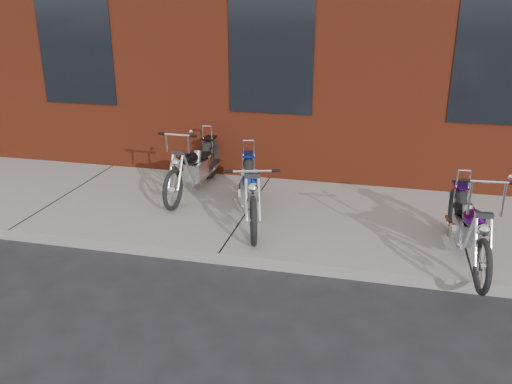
# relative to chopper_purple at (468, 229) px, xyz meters

# --- Properties ---
(ground) EXTENTS (120.00, 120.00, 0.00)m
(ground) POSITION_rel_chopper_purple_xyz_m (-2.95, -0.59, -0.54)
(ground) COLOR black
(ground) RESTS_ON ground
(sidewalk) EXTENTS (22.00, 3.00, 0.15)m
(sidewalk) POSITION_rel_chopper_purple_xyz_m (-2.95, 0.91, -0.46)
(sidewalk) COLOR gray
(sidewalk) RESTS_ON ground
(chopper_purple) EXTENTS (0.52, 2.14, 1.20)m
(chopper_purple) POSITION_rel_chopper_purple_xyz_m (0.00, 0.00, 0.00)
(chopper_purple) COLOR black
(chopper_purple) RESTS_ON sidewalk
(chopper_blue) EXTENTS (0.82, 2.19, 0.98)m
(chopper_blue) POSITION_rel_chopper_purple_xyz_m (-2.84, 0.59, 0.02)
(chopper_blue) COLOR black
(chopper_blue) RESTS_ON sidewalk
(chopper_third) EXTENTS (0.53, 2.18, 1.11)m
(chopper_third) POSITION_rel_chopper_purple_xyz_m (-3.99, 1.46, 0.01)
(chopper_third) COLOR black
(chopper_third) RESTS_ON sidewalk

